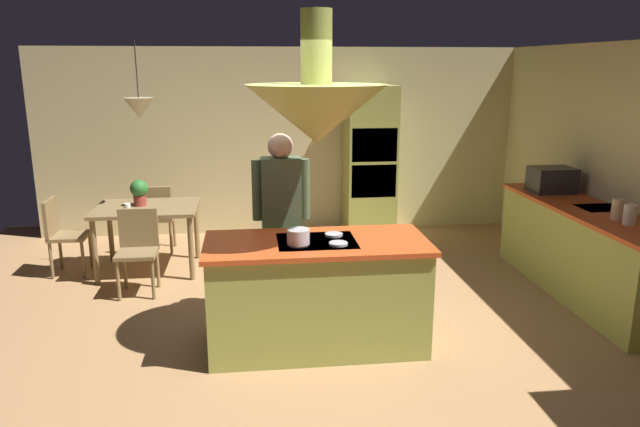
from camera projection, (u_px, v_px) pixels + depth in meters
ground at (314, 334)px, 5.24m from camera, size 8.16×8.16×0.00m
wall_back at (287, 141)px, 8.24m from camera, size 6.80×0.10×2.55m
kitchen_island at (317, 293)px, 4.93m from camera, size 1.83×0.85×0.94m
counter_run_right at (584, 251)px, 6.03m from camera, size 0.73×2.60×0.92m
oven_tower at (370, 162)px, 8.04m from camera, size 0.66×0.62×2.05m
dining_table at (147, 215)px, 6.71m from camera, size 1.14×0.88×0.76m
person_at_island at (281, 213)px, 5.44m from camera, size 0.53×0.23×1.73m
range_hood at (316, 110)px, 4.56m from camera, size 1.10×1.10×1.00m
pendant_light_over_table at (139, 108)px, 6.41m from camera, size 0.32×0.32×0.82m
chair_facing_island at (138, 245)px, 6.11m from camera, size 0.40×0.40×0.87m
chair_by_back_wall at (157, 214)px, 7.38m from camera, size 0.40×0.40×0.87m
chair_at_corner at (62, 231)px, 6.64m from camera, size 0.40×0.40×0.87m
potted_plant_on_table at (139, 191)px, 6.68m from camera, size 0.20×0.20×0.30m
cup_on_table at (127, 207)px, 6.44m from camera, size 0.07×0.07×0.09m
canister_flour at (630, 215)px, 5.28m from camera, size 0.11×0.11×0.19m
canister_sugar at (618, 209)px, 5.45m from camera, size 0.11×0.11×0.19m
microwave_on_counter at (552, 180)px, 6.62m from camera, size 0.46×0.36×0.28m
cooking_pot_on_cooktop at (298, 237)px, 4.66m from camera, size 0.18×0.18×0.12m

